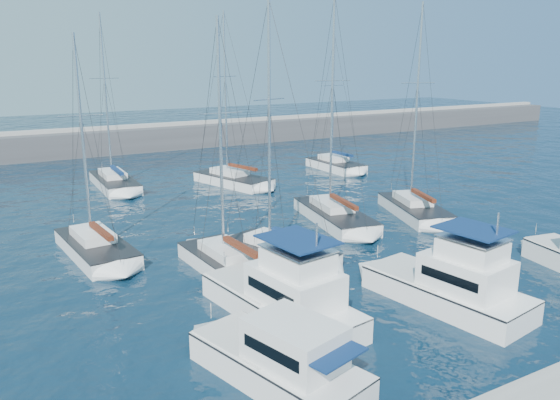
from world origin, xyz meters
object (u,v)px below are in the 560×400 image
sailboat_mid_a (96,247)px  sailboat_mid_b (230,264)px  sailboat_back_c (335,165)px  sailboat_mid_e (414,209)px  sailboat_back_a (114,182)px  motor_yacht_port_inner (285,298)px  sailboat_mid_c (278,252)px  sailboat_back_b (233,179)px  motor_yacht_port_outer (283,362)px  motor_yacht_stbd_inner (453,286)px  sailboat_mid_d (334,215)px

sailboat_mid_a → sailboat_mid_b: sailboat_mid_b is taller
sailboat_mid_a → sailboat_back_c: bearing=21.9°
sailboat_mid_e → sailboat_back_a: sailboat_back_a is taller
motor_yacht_port_inner → sailboat_mid_c: size_ratio=0.60×
sailboat_mid_b → sailboat_mid_e: (17.53, 3.71, 0.02)m
sailboat_mid_c → sailboat_back_b: 21.26m
motor_yacht_port_inner → sailboat_mid_a: size_ratio=0.67×
sailboat_mid_e → sailboat_mid_b: bearing=-149.2°
sailboat_mid_e → sailboat_back_a: size_ratio=1.00×
motor_yacht_port_outer → sailboat_mid_b: sailboat_mid_b is taller
motor_yacht_port_inner → sailboat_mid_e: bearing=21.9°
motor_yacht_stbd_inner → sailboat_mid_e: (9.81, 13.25, -0.59)m
motor_yacht_port_outer → sailboat_back_b: (12.53, 31.77, -0.40)m
sailboat_back_a → sailboat_mid_e: bearing=-48.9°
motor_yacht_stbd_inner → sailboat_mid_b: sailboat_mid_b is taller
sailboat_mid_a → sailboat_mid_e: size_ratio=0.84×
sailboat_mid_a → sailboat_back_a: 19.14m
motor_yacht_port_inner → sailboat_back_c: size_ratio=0.63×
sailboat_mid_d → sailboat_mid_a: bearing=-174.3°
motor_yacht_port_outer → sailboat_mid_d: size_ratio=0.47×
sailboat_mid_b → sailboat_mid_a: bearing=128.5°
sailboat_mid_e → sailboat_mid_c: bearing=-147.5°
sailboat_mid_c → sailboat_back_b: (6.29, 20.30, -0.01)m
motor_yacht_port_outer → sailboat_back_a: bearing=71.3°
motor_yacht_stbd_inner → sailboat_back_b: sailboat_back_b is taller
sailboat_mid_e → sailboat_back_c: sailboat_mid_e is taller
motor_yacht_stbd_inner → sailboat_mid_d: 15.29m
motor_yacht_port_outer → sailboat_mid_c: size_ratio=0.51×
sailboat_mid_b → sailboat_mid_c: size_ratio=0.93×
motor_yacht_stbd_inner → sailboat_mid_e: size_ratio=0.53×
sailboat_mid_c → sailboat_back_c: (19.33, 21.54, -0.02)m
sailboat_back_c → sailboat_mid_d: bearing=-126.9°
motor_yacht_port_outer → sailboat_back_c: size_ratio=0.54×
motor_yacht_port_inner → sailboat_back_c: sailboat_back_c is taller
motor_yacht_port_outer → sailboat_back_b: size_ratio=0.47×
sailboat_mid_a → sailboat_back_a: bearing=67.9°
sailboat_mid_a → sailboat_back_b: 20.96m
motor_yacht_port_inner → sailboat_back_b: (9.82, 27.28, -0.60)m
sailboat_mid_c → sailboat_back_c: sailboat_mid_c is taller
motor_yacht_port_inner → sailboat_mid_b: 6.75m
motor_yacht_port_outer → sailboat_mid_b: size_ratio=0.54×
motor_yacht_port_outer → motor_yacht_stbd_inner: motor_yacht_stbd_inner is taller
sailboat_mid_d → motor_yacht_port_outer: bearing=-119.8°
sailboat_mid_b → sailboat_back_a: bearing=87.9°
sailboat_mid_e → sailboat_back_b: bearing=134.0°
motor_yacht_port_outer → sailboat_back_b: sailboat_back_b is taller
motor_yacht_port_outer → sailboat_back_a: sailboat_back_a is taller
sailboat_back_b → sailboat_back_c: bearing=-11.8°
sailboat_back_a → sailboat_mid_a: bearing=-105.7°
motor_yacht_stbd_inner → sailboat_mid_b: 12.29m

